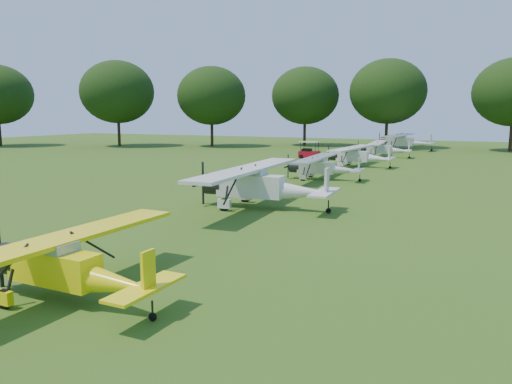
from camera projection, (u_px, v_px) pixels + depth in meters
ground at (193, 230)px, 21.98m from camera, size 160.00×160.00×0.00m
tree_belt at (269, 36)px, 19.38m from camera, size 137.36×130.27×14.52m
aircraft_2 at (66, 264)px, 13.44m from camera, size 5.84×9.28×1.83m
aircraft_3 at (260, 183)px, 26.69m from camera, size 7.60×12.10×2.38m
aircraft_4 at (322, 166)px, 38.18m from camera, size 5.94×9.46×1.86m
aircraft_5 at (357, 155)px, 47.40m from camera, size 6.37×10.15×2.00m
aircraft_6 at (382, 148)px, 57.22m from camera, size 6.10×9.71×1.91m
aircraft_7 at (404, 140)px, 68.29m from camera, size 7.45×11.87×2.33m
golf_cart at (309, 153)px, 56.27m from camera, size 2.25×1.42×1.90m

